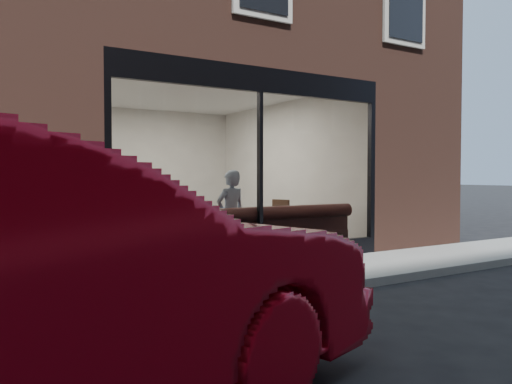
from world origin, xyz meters
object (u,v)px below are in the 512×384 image
person (231,215)px  cafe_table_right (271,213)px  cafe_chair_left (164,242)px  cafe_table_left (194,215)px  cafe_chair_right (275,234)px  banquette (248,248)px

person → cafe_table_right: size_ratio=2.75×
cafe_chair_left → cafe_table_left: bearing=139.9°
person → cafe_table_right: (1.11, 0.45, -0.03)m
person → cafe_chair_left: (-0.78, 1.13, -0.53)m
person → cafe_table_left: (-0.34, 0.77, -0.03)m
person → cafe_table_left: bearing=-74.0°
person → cafe_chair_right: (1.61, 1.07, -0.53)m
cafe_table_left → banquette: bearing=-62.6°
cafe_table_right → cafe_chair_right: (0.50, 0.62, -0.50)m
banquette → cafe_chair_right: (1.42, 1.32, 0.01)m
banquette → cafe_chair_left: size_ratio=10.57×
cafe_table_left → cafe_chair_left: cafe_table_left is taller
person → cafe_table_left: 0.84m
cafe_table_right → cafe_chair_left: 2.07m
cafe_chair_left → banquette: bearing=124.2°
cafe_table_left → cafe_chair_right: cafe_table_left is taller
cafe_table_right → cafe_chair_left: bearing=160.3°
cafe_table_right → banquette: bearing=-142.6°
banquette → person: bearing=127.6°
person → cafe_table_left: size_ratio=2.22×
banquette → cafe_table_left: bearing=117.4°
banquette → cafe_table_right: size_ratio=7.11×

